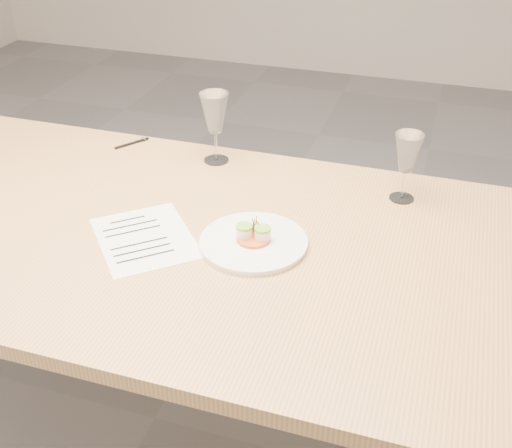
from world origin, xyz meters
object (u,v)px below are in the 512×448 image
(wine_glass_1, at_px, (215,114))
(dining_table, at_px, (133,243))
(dinner_plate, at_px, (254,241))
(wine_glass_2, at_px, (407,154))
(recipe_sheet, at_px, (145,238))
(ballpoint_pen, at_px, (132,143))

(wine_glass_1, bearing_deg, dining_table, -102.07)
(dining_table, distance_m, wine_glass_1, 0.47)
(dining_table, relative_size, dinner_plate, 8.96)
(dining_table, distance_m, wine_glass_2, 0.77)
(dinner_plate, bearing_deg, wine_glass_2, 47.25)
(recipe_sheet, relative_size, ballpoint_pen, 3.38)
(dining_table, relative_size, wine_glass_1, 11.04)
(dinner_plate, height_order, ballpoint_pen, dinner_plate)
(dinner_plate, xyz_separation_m, wine_glass_2, (0.32, 0.35, 0.12))
(dinner_plate, height_order, wine_glass_1, wine_glass_1)
(recipe_sheet, xyz_separation_m, wine_glass_2, (0.59, 0.40, 0.14))
(ballpoint_pen, xyz_separation_m, wine_glass_2, (0.88, -0.09, 0.13))
(dining_table, height_order, recipe_sheet, recipe_sheet)
(dinner_plate, height_order, recipe_sheet, dinner_plate)
(ballpoint_pen, bearing_deg, recipe_sheet, -116.06)
(dinner_plate, bearing_deg, ballpoint_pen, 141.98)
(dining_table, bearing_deg, wine_glass_2, 27.23)
(wine_glass_1, bearing_deg, recipe_sheet, -91.99)
(dining_table, height_order, wine_glass_2, wine_glass_2)
(ballpoint_pen, bearing_deg, wine_glass_1, -61.44)
(wine_glass_1, height_order, wine_glass_2, wine_glass_1)
(dining_table, xyz_separation_m, wine_glass_1, (0.09, 0.40, 0.22))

